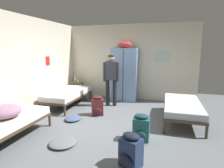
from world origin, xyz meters
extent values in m
plane|color=slate|center=(0.00, 0.00, 0.00)|extent=(8.09, 8.09, 0.00)
cube|color=beige|center=(0.00, 2.56, 1.34)|extent=(4.69, 0.06, 2.68)
cube|color=beige|center=(-2.31, 0.00, 1.34)|extent=(0.06, 5.06, 2.68)
cube|color=#B7CCBC|center=(1.13, 2.53, 1.55)|extent=(0.55, 0.01, 0.40)
cube|color=red|center=(-2.28, 0.89, 1.45)|extent=(0.01, 0.20, 0.28)
cube|color=#7A9ECC|center=(-0.35, 2.25, 0.93)|extent=(0.44, 0.52, 1.85)
cylinder|color=black|center=(-0.23, 1.97, 1.05)|extent=(0.02, 0.03, 0.02)
cube|color=#7A9ECC|center=(0.11, 2.25, 0.93)|extent=(0.44, 0.52, 1.85)
cylinder|color=black|center=(0.23, 1.97, 1.05)|extent=(0.02, 0.03, 0.02)
ellipsoid|color=red|center=(-0.12, 2.25, 1.96)|extent=(0.48, 0.36, 0.22)
cylinder|color=brown|center=(-2.16, 2.08, 0.28)|extent=(0.03, 0.03, 0.55)
cylinder|color=brown|center=(-1.81, 2.08, 0.28)|extent=(0.03, 0.03, 0.55)
cylinder|color=brown|center=(-2.16, 2.35, 0.28)|extent=(0.03, 0.03, 0.55)
cylinder|color=brown|center=(-1.81, 2.35, 0.28)|extent=(0.03, 0.03, 0.55)
cube|color=brown|center=(-1.98, 2.21, 0.19)|extent=(0.38, 0.30, 0.02)
cube|color=brown|center=(-1.98, 2.21, 0.56)|extent=(0.38, 0.30, 0.02)
cylinder|color=#473828|center=(-2.15, 0.14, 0.14)|extent=(0.06, 0.06, 0.28)
cylinder|color=#473828|center=(-1.31, 0.14, 0.14)|extent=(0.06, 0.06, 0.28)
cylinder|color=#473828|center=(-2.15, 1.98, 0.14)|extent=(0.06, 0.06, 0.28)
cylinder|color=#473828|center=(-1.31, 1.98, 0.14)|extent=(0.06, 0.06, 0.28)
cube|color=#473828|center=(-1.73, 1.06, 0.31)|extent=(0.90, 1.90, 0.06)
cube|color=silver|center=(-1.73, 1.06, 0.41)|extent=(0.87, 1.84, 0.14)
cube|color=silver|center=(-1.73, 1.06, 0.49)|extent=(0.86, 1.82, 0.01)
cylinder|color=#473828|center=(-2.15, -0.55, 0.14)|extent=(0.06, 0.06, 0.28)
cylinder|color=#473828|center=(-1.31, -0.55, 0.14)|extent=(0.06, 0.06, 0.28)
cube|color=#473828|center=(-1.73, -1.47, 0.31)|extent=(0.90, 1.90, 0.06)
cube|color=silver|center=(-1.73, -1.47, 0.41)|extent=(0.87, 1.84, 0.14)
cube|color=silver|center=(-1.73, -1.47, 0.49)|extent=(0.86, 1.82, 0.01)
cylinder|color=#473828|center=(2.15, 1.65, 0.14)|extent=(0.06, 0.06, 0.28)
cylinder|color=#473828|center=(1.31, 1.65, 0.14)|extent=(0.06, 0.06, 0.28)
cylinder|color=#473828|center=(2.15, -0.19, 0.14)|extent=(0.06, 0.06, 0.28)
cylinder|color=#473828|center=(1.31, -0.19, 0.14)|extent=(0.06, 0.06, 0.28)
cube|color=#473828|center=(1.73, 0.73, 0.31)|extent=(0.90, 1.90, 0.06)
cube|color=silver|center=(1.73, 0.73, 0.41)|extent=(0.87, 1.84, 0.14)
cube|color=silver|center=(1.73, 0.73, 0.49)|extent=(0.86, 1.82, 0.01)
ellipsoid|color=gray|center=(-1.71, -1.42, 0.62)|extent=(0.64, 0.63, 0.25)
cylinder|color=black|center=(-0.27, 1.48, 0.43)|extent=(0.12, 0.12, 0.85)
cylinder|color=black|center=(-0.49, 1.43, 0.43)|extent=(0.12, 0.12, 0.85)
cube|color=#333842|center=(-0.38, 1.45, 1.14)|extent=(0.39, 0.28, 0.58)
cylinder|color=#333842|center=(-0.17, 1.50, 1.10)|extent=(0.08, 0.08, 0.60)
cylinder|color=#333842|center=(-0.59, 1.41, 1.10)|extent=(0.08, 0.08, 0.60)
sphere|color=tan|center=(-0.38, 1.45, 1.53)|extent=(0.21, 0.21, 0.21)
ellipsoid|color=black|center=(-0.38, 1.45, 1.59)|extent=(0.20, 0.20, 0.11)
cylinder|color=silver|center=(-2.06, 2.23, 0.67)|extent=(0.06, 0.06, 0.21)
cylinder|color=#2666B2|center=(-2.06, 2.23, 0.79)|extent=(0.03, 0.03, 0.03)
cylinder|color=beige|center=(-1.91, 2.17, 0.64)|extent=(0.06, 0.06, 0.14)
cylinder|color=black|center=(-1.91, 2.17, 0.72)|extent=(0.03, 0.03, 0.03)
cube|color=#23666B|center=(0.87, -0.63, 0.23)|extent=(0.32, 0.25, 0.46)
ellipsoid|color=#193D42|center=(0.87, -0.78, 0.15)|extent=(0.24, 0.08, 0.20)
ellipsoid|color=#193D42|center=(0.87, -0.63, 0.50)|extent=(0.29, 0.22, 0.10)
cube|color=black|center=(0.78, -0.49, 0.25)|extent=(0.05, 0.02, 0.32)
cube|color=black|center=(0.95, -0.49, 0.25)|extent=(0.05, 0.02, 0.32)
cube|color=navy|center=(0.83, -1.53, 0.23)|extent=(0.39, 0.35, 0.46)
ellipsoid|color=black|center=(0.77, -1.66, 0.15)|extent=(0.25, 0.17, 0.20)
ellipsoid|color=black|center=(0.83, -1.53, 0.50)|extent=(0.35, 0.32, 0.10)
cube|color=black|center=(0.81, -1.37, 0.25)|extent=(0.06, 0.04, 0.32)
cube|color=black|center=(0.97, -1.44, 0.25)|extent=(0.06, 0.04, 0.32)
cube|color=maroon|center=(-0.49, 0.50, 0.23)|extent=(0.38, 0.33, 0.46)
ellipsoid|color=#42191E|center=(-0.44, 0.36, 0.15)|extent=(0.25, 0.16, 0.20)
ellipsoid|color=#42191E|center=(-0.49, 0.50, 0.50)|extent=(0.34, 0.30, 0.10)
cube|color=black|center=(-0.62, 0.60, 0.25)|extent=(0.06, 0.04, 0.32)
cube|color=black|center=(-0.46, 0.66, 0.25)|extent=(0.06, 0.04, 0.32)
ellipsoid|color=slate|center=(-0.55, -1.25, 0.04)|extent=(0.51, 0.51, 0.08)
ellipsoid|color=#42567A|center=(-0.97, -0.05, 0.05)|extent=(0.40, 0.46, 0.09)
camera|label=1|loc=(1.29, -4.16, 1.81)|focal=29.88mm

